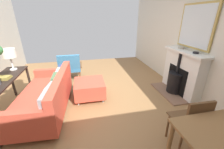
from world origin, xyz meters
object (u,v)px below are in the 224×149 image
Objects in this scene: mantel_bowl_near at (181,48)px; armchair_accent at (70,66)px; sofa at (47,95)px; table_lamp_near_end at (9,54)px; ottoman at (90,88)px; dining_chair_near_fireplace at (192,120)px; mantel_bowl_far at (196,53)px; fireplace at (180,75)px; book_stack at (2,78)px; console_table at (0,86)px.

mantel_bowl_near is 3.02m from armchair_accent.
sofa is 1.22m from table_lamp_near_end.
mantel_bowl_near is 0.21× the size of ottoman.
dining_chair_near_fireplace reaches higher than armchair_accent.
sofa is at bearing 20.41° from ottoman.
mantel_bowl_far is at bearing 149.73° from armchair_accent.
sofa is (3.04, 0.09, -0.13)m from fireplace.
ottoman is at bearing 113.56° from armchair_accent.
dining_chair_near_fireplace is (-2.11, 1.39, 0.16)m from sofa.
table_lamp_near_end is 0.61m from book_stack.
sofa is at bearing -33.33° from dining_chair_near_fireplace.
mantel_bowl_near is 0.08× the size of sofa.
console_table is 3.62× the size of table_lamp_near_end.
sofa reaches higher than ottoman.
console_table is (3.83, -0.17, -0.44)m from mantel_bowl_far.
dining_chair_near_fireplace is at bearing 59.92° from mantel_bowl_near.
armchair_accent is at bearing -127.99° from console_table.
fireplace reaches higher than sofa.
mantel_bowl_near is at bearing -102.31° from fireplace.
table_lamp_near_end is 1.55× the size of book_stack.
fireplace is 1.75m from dining_chair_near_fireplace.
book_stack is (-0.00, -0.12, 0.10)m from console_table.
sofa is 2.26× the size of armchair_accent.
fireplace reaches higher than book_stack.
armchair_accent is at bearing -58.14° from dining_chair_near_fireplace.
mantel_bowl_far is 1.67m from dining_chair_near_fireplace.
fireplace is 3.80m from book_stack.
console_table is at bearing 4.44° from mantel_bowl_near.
fireplace is at bearing 153.57° from armchair_accent.
table_lamp_near_end is 0.54× the size of dining_chair_near_fireplace.
mantel_bowl_far is at bearing -128.73° from dining_chair_near_fireplace.
console_table is 5.60× the size of book_stack.
ottoman is 0.81× the size of dining_chair_near_fireplace.
table_lamp_near_end is (-0.00, -0.63, 0.43)m from console_table.
armchair_accent is at bearing -104.28° from sofa.
mantel_bowl_near is 0.17× the size of dining_chair_near_fireplace.
mantel_bowl_far reaches higher than fireplace.
book_stack reaches higher than console_table.
ottoman is 1.22m from armchair_accent.
armchair_accent is 1.74m from book_stack.
dining_chair_near_fireplace reaches higher than sofa.
book_stack is at bearing 49.64° from armchair_accent.
mantel_bowl_far is 0.14× the size of dining_chair_near_fireplace.
table_lamp_near_end is at bearing -11.76° from mantel_bowl_far.
mantel_bowl_far is at bearing 176.91° from sofa.
ottoman is at bearing -12.12° from mantel_bowl_far.
mantel_bowl_far is 0.17× the size of ottoman.
mantel_bowl_far is at bearing 175.71° from book_stack.
mantel_bowl_near reaches higher than mantel_bowl_far.
sofa is 2.69× the size of ottoman.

